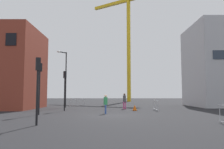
# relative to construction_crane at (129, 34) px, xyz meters

# --- Properties ---
(ground) EXTENTS (160.00, 160.00, 0.00)m
(ground) POSITION_rel_construction_crane_xyz_m (-3.88, -35.54, -16.29)
(ground) COLOR black
(brick_building) EXTENTS (7.18, 8.41, 9.39)m
(brick_building) POSITION_rel_construction_crane_xyz_m (-16.23, -26.83, -11.60)
(brick_building) COLOR brown
(brick_building) RESTS_ON ground
(construction_crane) EXTENTS (13.71, 9.70, 25.21)m
(construction_crane) POSITION_rel_construction_crane_xyz_m (0.00, 0.00, 0.00)
(construction_crane) COLOR gold
(construction_crane) RESTS_ON ground
(streetlamp_tall) EXTENTS (1.07, 1.16, 7.14)m
(streetlamp_tall) POSITION_rel_construction_crane_xyz_m (-9.84, -24.68, -12.12)
(streetlamp_tall) COLOR black
(streetlamp_tall) RESTS_ON ground
(traffic_light_near) EXTENTS (0.36, 0.38, 4.04)m
(traffic_light_near) POSITION_rel_construction_crane_xyz_m (-8.61, -30.57, -13.58)
(traffic_light_near) COLOR black
(traffic_light_near) RESTS_ON ground
(traffic_light_verge) EXTENTS (0.36, 0.37, 4.26)m
(traffic_light_verge) POSITION_rel_construction_crane_xyz_m (-9.78, -34.98, -13.45)
(traffic_light_verge) COLOR black
(traffic_light_verge) RESTS_ON ground
(traffic_light_crosswalk) EXTENTS (0.34, 0.39, 3.69)m
(traffic_light_crosswalk) POSITION_rel_construction_crane_xyz_m (-7.86, -41.31, -13.79)
(traffic_light_crosswalk) COLOR black
(traffic_light_crosswalk) RESTS_ON ground
(pedestrian_walking) EXTENTS (0.34, 0.34, 1.64)m
(pedestrian_walking) POSITION_rel_construction_crane_xyz_m (-4.33, -34.02, -15.34)
(pedestrian_walking) COLOR #33519E
(pedestrian_walking) RESTS_ON ground
(pedestrian_waiting) EXTENTS (0.34, 0.34, 1.79)m
(pedestrian_waiting) POSITION_rel_construction_crane_xyz_m (-2.35, -27.76, -15.25)
(pedestrian_waiting) COLOR #D14C8C
(pedestrian_waiting) RESTS_ON ground
(safety_barrier_mid_span) EXTENTS (0.07, 2.42, 1.08)m
(safety_barrier_mid_span) POSITION_rel_construction_crane_xyz_m (0.79, -29.88, -15.73)
(safety_barrier_mid_span) COLOR #B2B5BA
(safety_barrier_mid_span) RESTS_ON ground
(safety_barrier_left_run) EXTENTS (2.20, 0.31, 1.08)m
(safety_barrier_left_run) POSITION_rel_construction_crane_xyz_m (-8.68, -21.66, -15.73)
(safety_barrier_left_run) COLOR #B2B5BA
(safety_barrier_left_run) RESTS_ON ground
(traffic_cone_orange) EXTENTS (0.60, 0.60, 0.61)m
(traffic_cone_orange) POSITION_rel_construction_crane_xyz_m (-1.44, -30.31, -16.01)
(traffic_cone_orange) COLOR black
(traffic_cone_orange) RESTS_ON ground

